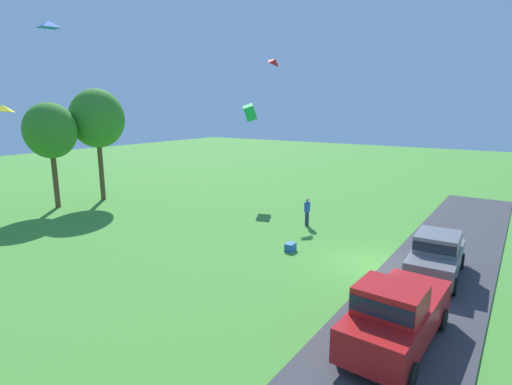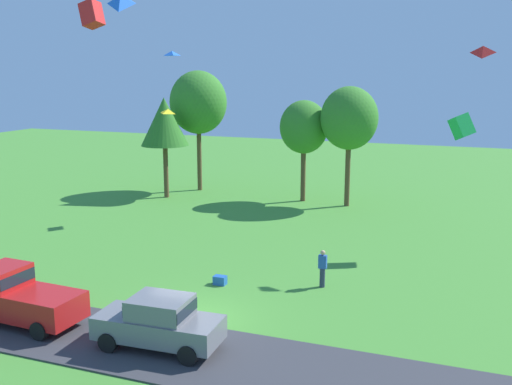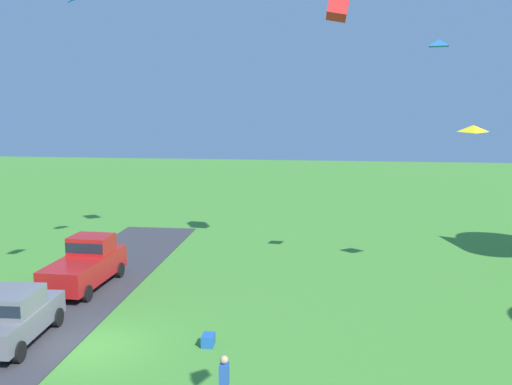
{
  "view_description": "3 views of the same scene",
  "coord_description": "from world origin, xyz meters",
  "px_view_note": "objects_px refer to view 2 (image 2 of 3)",
  "views": [
    {
      "loc": [
        -17.18,
        -5.26,
        6.97
      ],
      "look_at": [
        -1.0,
        5.73,
        2.84
      ],
      "focal_mm": 28.0,
      "sensor_mm": 36.0,
      "label": 1
    },
    {
      "loc": [
        10.07,
        -19.51,
        9.54
      ],
      "look_at": [
        0.7,
        5.14,
        4.12
      ],
      "focal_mm": 42.0,
      "sensor_mm": 36.0,
      "label": 2
    },
    {
      "loc": [
        18.25,
        7.9,
        8.37
      ],
      "look_at": [
        -0.06,
        5.63,
        5.38
      ],
      "focal_mm": 42.0,
      "sensor_mm": 36.0,
      "label": 3
    }
  ],
  "objects_px": {
    "tree_far_right": "(304,127)",
    "tree_left_of_center": "(349,119)",
    "kite_diamond_over_trees": "(172,53)",
    "kite_diamond_high_left": "(483,50)",
    "car_pickup_far_end": "(16,296)",
    "person_watching_sky": "(323,268)",
    "tree_center_back": "(198,103)",
    "car_sedan_mid_row": "(159,321)",
    "kite_diamond_near_flag": "(121,0)",
    "cooler_box": "(220,280)",
    "tree_right_of_center": "(164,122)",
    "kite_box_trailing_tail": "(92,14)",
    "kite_diamond_high_right": "(168,111)",
    "kite_box_mid_center": "(462,126)"
  },
  "relations": [
    {
      "from": "kite_diamond_near_flag",
      "to": "kite_diamond_high_left",
      "type": "relative_size",
      "value": 1.17
    },
    {
      "from": "kite_diamond_high_right",
      "to": "cooler_box",
      "type": "bearing_deg",
      "value": -51.5
    },
    {
      "from": "kite_box_mid_center",
      "to": "kite_diamond_near_flag",
      "type": "xyz_separation_m",
      "value": [
        -11.19,
        -13.82,
        5.27
      ]
    },
    {
      "from": "person_watching_sky",
      "to": "kite_diamond_over_trees",
      "type": "relative_size",
      "value": 2.15
    },
    {
      "from": "car_sedan_mid_row",
      "to": "kite_diamond_high_right",
      "type": "xyz_separation_m",
      "value": [
        -8.68,
        16.66,
        5.94
      ]
    },
    {
      "from": "person_watching_sky",
      "to": "kite_box_trailing_tail",
      "type": "distance_m",
      "value": 18.04
    },
    {
      "from": "tree_center_back",
      "to": "kite_diamond_high_left",
      "type": "distance_m",
      "value": 24.28
    },
    {
      "from": "car_sedan_mid_row",
      "to": "tree_center_back",
      "type": "distance_m",
      "value": 28.82
    },
    {
      "from": "kite_box_trailing_tail",
      "to": "cooler_box",
      "type": "bearing_deg",
      "value": -24.71
    },
    {
      "from": "kite_box_trailing_tail",
      "to": "tree_center_back",
      "type": "bearing_deg",
      "value": 94.9
    },
    {
      "from": "kite_diamond_high_left",
      "to": "person_watching_sky",
      "type": "bearing_deg",
      "value": -134.77
    },
    {
      "from": "car_sedan_mid_row",
      "to": "kite_box_mid_center",
      "type": "bearing_deg",
      "value": 60.43
    },
    {
      "from": "person_watching_sky",
      "to": "kite_diamond_over_trees",
      "type": "height_order",
      "value": "kite_diamond_over_trees"
    },
    {
      "from": "tree_far_right",
      "to": "tree_left_of_center",
      "type": "distance_m",
      "value": 3.53
    },
    {
      "from": "person_watching_sky",
      "to": "tree_center_back",
      "type": "xyz_separation_m",
      "value": [
        -14.87,
        18.0,
        6.12
      ]
    },
    {
      "from": "kite_diamond_near_flag",
      "to": "kite_diamond_high_right",
      "type": "relative_size",
      "value": 1.02
    },
    {
      "from": "tree_right_of_center",
      "to": "kite_diamond_high_right",
      "type": "distance_m",
      "value": 6.93
    },
    {
      "from": "person_watching_sky",
      "to": "kite_box_trailing_tail",
      "type": "xyz_separation_m",
      "value": [
        -13.57,
        2.88,
        11.54
      ]
    },
    {
      "from": "car_pickup_far_end",
      "to": "cooler_box",
      "type": "xyz_separation_m",
      "value": [
        5.52,
        6.59,
        -0.91
      ]
    },
    {
      "from": "car_pickup_far_end",
      "to": "kite_diamond_high_right",
      "type": "distance_m",
      "value": 17.85
    },
    {
      "from": "kite_box_mid_center",
      "to": "kite_diamond_high_right",
      "type": "bearing_deg",
      "value": 177.07
    },
    {
      "from": "cooler_box",
      "to": "kite_diamond_near_flag",
      "type": "xyz_separation_m",
      "value": [
        -1.58,
        -4.64,
        11.75
      ]
    },
    {
      "from": "kite_diamond_over_trees",
      "to": "kite_diamond_high_left",
      "type": "xyz_separation_m",
      "value": [
        17.01,
        -0.88,
        -0.01
      ]
    },
    {
      "from": "kite_box_trailing_tail",
      "to": "car_sedan_mid_row",
      "type": "bearing_deg",
      "value": -47.68
    },
    {
      "from": "kite_diamond_high_left",
      "to": "kite_diamond_high_right",
      "type": "bearing_deg",
      "value": 171.57
    },
    {
      "from": "kite_box_mid_center",
      "to": "kite_diamond_high_left",
      "type": "relative_size",
      "value": 1.3
    },
    {
      "from": "kite_diamond_over_trees",
      "to": "tree_left_of_center",
      "type": "bearing_deg",
      "value": 48.34
    },
    {
      "from": "tree_center_back",
      "to": "kite_box_trailing_tail",
      "type": "distance_m",
      "value": 16.11
    },
    {
      "from": "car_sedan_mid_row",
      "to": "kite_diamond_near_flag",
      "type": "height_order",
      "value": "kite_diamond_near_flag"
    },
    {
      "from": "tree_right_of_center",
      "to": "kite_diamond_over_trees",
      "type": "bearing_deg",
      "value": -57.05
    },
    {
      "from": "car_pickup_far_end",
      "to": "person_watching_sky",
      "type": "bearing_deg",
      "value": 38.62
    },
    {
      "from": "car_sedan_mid_row",
      "to": "cooler_box",
      "type": "xyz_separation_m",
      "value": [
        -0.67,
        6.58,
        -0.84
      ]
    },
    {
      "from": "kite_diamond_near_flag",
      "to": "kite_diamond_over_trees",
      "type": "bearing_deg",
      "value": 111.42
    },
    {
      "from": "person_watching_sky",
      "to": "cooler_box",
      "type": "relative_size",
      "value": 3.05
    },
    {
      "from": "car_sedan_mid_row",
      "to": "kite_box_trailing_tail",
      "type": "distance_m",
      "value": 18.51
    },
    {
      "from": "person_watching_sky",
      "to": "tree_left_of_center",
      "type": "distance_m",
      "value": 17.52
    },
    {
      "from": "tree_center_back",
      "to": "tree_far_right",
      "type": "relative_size",
      "value": 1.28
    },
    {
      "from": "tree_right_of_center",
      "to": "kite_diamond_high_left",
      "type": "relative_size",
      "value": 8.74
    },
    {
      "from": "car_sedan_mid_row",
      "to": "cooler_box",
      "type": "bearing_deg",
      "value": 95.78
    },
    {
      "from": "tree_center_back",
      "to": "kite_diamond_near_flag",
      "type": "distance_m",
      "value": 26.05
    },
    {
      "from": "tree_right_of_center",
      "to": "tree_center_back",
      "type": "distance_m",
      "value": 3.85
    },
    {
      "from": "person_watching_sky",
      "to": "tree_left_of_center",
      "type": "height_order",
      "value": "tree_left_of_center"
    },
    {
      "from": "car_pickup_far_end",
      "to": "kite_diamond_over_trees",
      "type": "relative_size",
      "value": 6.39
    },
    {
      "from": "tree_right_of_center",
      "to": "kite_diamond_near_flag",
      "type": "relative_size",
      "value": 7.49
    },
    {
      "from": "cooler_box",
      "to": "kite_diamond_over_trees",
      "type": "height_order",
      "value": "kite_diamond_over_trees"
    },
    {
      "from": "tree_far_right",
      "to": "tree_left_of_center",
      "type": "xyz_separation_m",
      "value": [
        3.41,
        -0.49,
        0.77
      ]
    },
    {
      "from": "car_sedan_mid_row",
      "to": "kite_diamond_high_left",
      "type": "height_order",
      "value": "kite_diamond_high_left"
    },
    {
      "from": "kite_box_mid_center",
      "to": "kite_box_trailing_tail",
      "type": "height_order",
      "value": "kite_box_trailing_tail"
    },
    {
      "from": "person_watching_sky",
      "to": "kite_diamond_over_trees",
      "type": "bearing_deg",
      "value": 147.99
    },
    {
      "from": "car_pickup_far_end",
      "to": "tree_right_of_center",
      "type": "bearing_deg",
      "value": 105.12
    }
  ]
}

